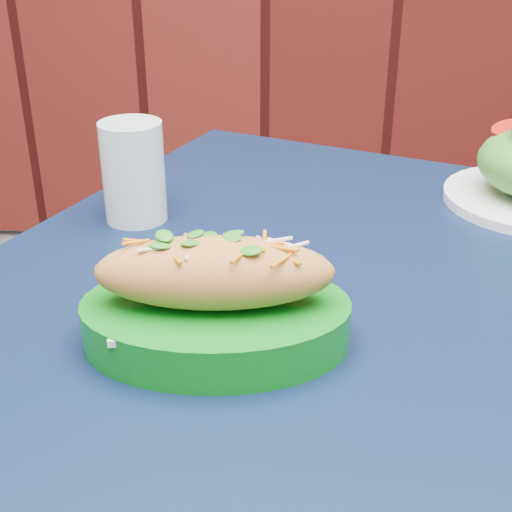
{
  "coord_description": "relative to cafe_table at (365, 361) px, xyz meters",
  "views": [
    {
      "loc": [
        0.16,
        0.72,
        1.1
      ],
      "look_at": [
        0.11,
        1.28,
        0.81
      ],
      "focal_mm": 50.0,
      "sensor_mm": 36.0,
      "label": 1
    }
  ],
  "objects": [
    {
      "name": "water_glass",
      "position": [
        -0.27,
        0.15,
        0.15
      ],
      "size": [
        0.07,
        0.07,
        0.12
      ],
      "primitive_type": "cylinder",
      "color": "silver",
      "rests_on": "cafe_table"
    },
    {
      "name": "banh_mi_basket",
      "position": [
        -0.14,
        -0.11,
        0.13
      ],
      "size": [
        0.24,
        0.17,
        0.11
      ],
      "rotation": [
        0.0,
        0.0,
        0.08
      ],
      "color": "#0A7415",
      "rests_on": "cafe_table"
    },
    {
      "name": "cafe_table",
      "position": [
        0.0,
        0.0,
        0.0
      ],
      "size": [
        1.03,
        1.03,
        0.75
      ],
      "rotation": [
        0.0,
        0.0,
        -0.37
      ],
      "color": "black",
      "rests_on": "ground"
    }
  ]
}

